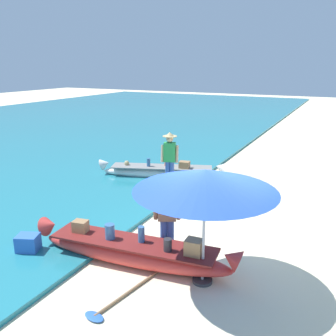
# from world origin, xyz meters

# --- Properties ---
(ground_plane) EXTENTS (80.00, 80.00, 0.00)m
(ground_plane) POSITION_xyz_m (0.00, 0.00, 0.00)
(ground_plane) COLOR beige
(sea) EXTENTS (24.00, 56.00, 0.10)m
(sea) POSITION_xyz_m (-14.15, 8.00, 0.05)
(sea) COLOR teal
(sea) RESTS_ON ground
(boat_red_foreground) EXTENTS (4.26, 1.13, 0.78)m
(boat_red_foreground) POSITION_xyz_m (-1.36, -1.18, 0.27)
(boat_red_foreground) COLOR red
(boat_red_foreground) RESTS_ON ground
(boat_white_midground) EXTENTS (4.20, 2.00, 0.70)m
(boat_white_midground) POSITION_xyz_m (-3.40, 3.91, 0.24)
(boat_white_midground) COLOR white
(boat_white_midground) RESTS_ON ground
(person_vendor_hatted) EXTENTS (0.59, 0.44, 1.75)m
(person_vendor_hatted) POSITION_xyz_m (-2.81, 3.32, 1.01)
(person_vendor_hatted) COLOR #3D5BA8
(person_vendor_hatted) RESTS_ON ground
(person_tourist_customer) EXTENTS (0.58, 0.42, 1.59)m
(person_tourist_customer) POSITION_xyz_m (-0.92, -0.58, 0.89)
(person_tourist_customer) COLOR #3D5BA8
(person_tourist_customer) RESTS_ON ground
(patio_umbrella_large) EXTENTS (2.43, 2.43, 2.11)m
(patio_umbrella_large) POSITION_xyz_m (0.08, -1.16, 1.91)
(patio_umbrella_large) COLOR #B7B7BC
(patio_umbrella_large) RESTS_ON ground
(cooler_box) EXTENTS (0.53, 0.48, 0.44)m
(cooler_box) POSITION_xyz_m (-3.45, -1.86, 0.22)
(cooler_box) COLOR blue
(cooler_box) RESTS_ON ground
(paddle) EXTENTS (0.51, 1.72, 0.05)m
(paddle) POSITION_xyz_m (-0.95, -2.29, 0.03)
(paddle) COLOR #8E6B47
(paddle) RESTS_ON ground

